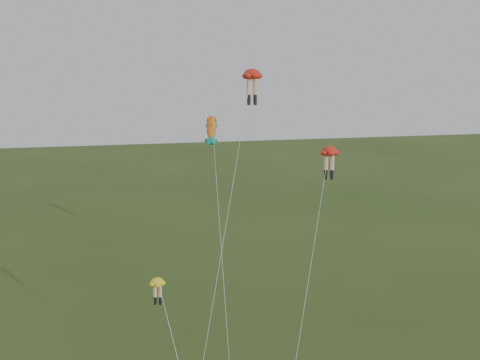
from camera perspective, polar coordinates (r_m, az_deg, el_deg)
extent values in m
ellipsoid|color=red|center=(43.13, 1.30, 11.24)|extent=(1.83, 1.83, 0.84)
cylinder|color=#F6C291|center=(43.07, 0.96, 9.93)|extent=(0.37, 0.37, 1.28)
cylinder|color=black|center=(43.08, 0.95, 8.66)|extent=(0.29, 0.29, 0.64)
cube|color=black|center=(43.10, 0.95, 8.11)|extent=(0.24, 0.39, 0.19)
cylinder|color=#F6C291|center=(43.18, 1.63, 9.93)|extent=(0.37, 0.37, 1.28)
cylinder|color=black|center=(43.19, 1.62, 8.66)|extent=(0.29, 0.29, 0.64)
cube|color=black|center=(43.20, 1.62, 8.11)|extent=(0.24, 0.39, 0.19)
cylinder|color=silver|center=(38.57, -1.28, -3.47)|extent=(6.69, 9.82, 20.65)
ellipsoid|color=red|center=(42.47, 9.52, 3.09)|extent=(2.10, 2.10, 0.78)
cylinder|color=#F6C291|center=(42.60, 9.17, 1.88)|extent=(0.35, 0.35, 1.19)
cylinder|color=black|center=(42.74, 9.13, 0.70)|extent=(0.27, 0.27, 0.59)
cube|color=black|center=(42.80, 9.12, 0.20)|extent=(0.33, 0.40, 0.17)
cylinder|color=#F6C291|center=(42.58, 9.80, 1.86)|extent=(0.35, 0.35, 1.19)
cylinder|color=black|center=(42.72, 9.77, 0.68)|extent=(0.27, 0.27, 0.59)
cube|color=black|center=(42.78, 9.75, 0.17)|extent=(0.33, 0.40, 0.17)
cylinder|color=silver|center=(39.01, 7.73, -7.96)|extent=(6.24, 8.30, 14.68)
ellipsoid|color=yellow|center=(33.41, -8.82, -10.67)|extent=(1.26, 1.26, 0.50)
cylinder|color=#F6C291|center=(33.65, -9.05, -11.59)|extent=(0.22, 0.22, 0.76)
cylinder|color=black|center=(33.86, -9.02, -12.49)|extent=(0.17, 0.17, 0.38)
cube|color=black|center=(33.96, -9.01, -12.87)|extent=(0.19, 0.25, 0.11)
cylinder|color=#F6C291|center=(33.59, -8.53, -11.61)|extent=(0.22, 0.22, 0.76)
cylinder|color=black|center=(33.81, -8.51, -12.51)|extent=(0.17, 0.17, 0.38)
cube|color=black|center=(33.90, -8.50, -12.89)|extent=(0.19, 0.25, 0.11)
cylinder|color=silver|center=(33.84, -7.00, -17.15)|extent=(1.57, 2.59, 7.84)
ellipsoid|color=gold|center=(43.39, -3.06, 5.59)|extent=(1.56, 2.70, 2.32)
sphere|color=gold|center=(43.39, -3.06, 5.59)|extent=(1.21, 1.46, 1.27)
cone|color=#158980|center=(43.39, -3.06, 5.59)|extent=(0.99, 1.32, 1.22)
cone|color=#158980|center=(43.39, -3.06, 5.59)|extent=(0.99, 1.32, 1.22)
cone|color=#158980|center=(43.39, -3.06, 5.59)|extent=(0.56, 0.74, 0.68)
cone|color=#158980|center=(43.39, -3.06, 5.59)|extent=(0.56, 0.74, 0.68)
cone|color=#B51316|center=(43.39, -3.06, 5.59)|extent=(0.60, 0.75, 0.67)
cylinder|color=silver|center=(38.90, -2.11, -6.93)|extent=(1.73, 12.09, 15.98)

